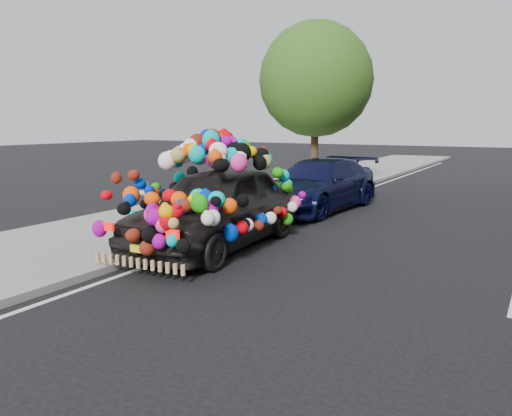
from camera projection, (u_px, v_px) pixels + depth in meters
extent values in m
plane|color=black|center=(292.00, 261.00, 8.96)|extent=(100.00, 100.00, 0.00)
cube|color=gray|center=(119.00, 232.00, 11.10)|extent=(4.00, 60.00, 0.12)
cube|color=gray|center=(188.00, 242.00, 10.12)|extent=(0.15, 60.00, 0.13)
cylinder|color=#332114|center=(314.00, 153.00, 18.71)|extent=(0.28, 0.28, 2.73)
sphere|color=#245215|center=(316.00, 80.00, 18.26)|extent=(4.20, 4.20, 4.20)
imported|color=black|center=(217.00, 207.00, 9.92)|extent=(2.22, 4.83, 1.60)
cube|color=red|center=(108.00, 227.00, 8.11)|extent=(0.22, 0.08, 0.14)
cube|color=red|center=(173.00, 234.00, 7.54)|extent=(0.22, 0.08, 0.14)
cube|color=yellow|center=(139.00, 249.00, 7.87)|extent=(0.34, 0.06, 0.12)
imported|color=black|center=(318.00, 185.00, 14.22)|extent=(2.36, 5.09, 1.44)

